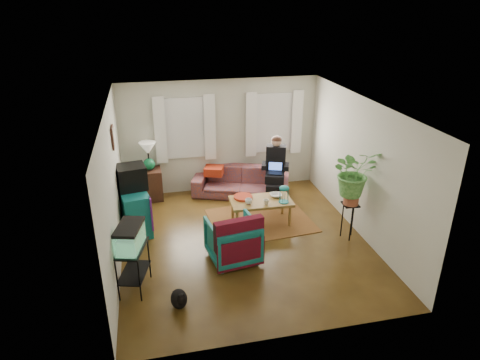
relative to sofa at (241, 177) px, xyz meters
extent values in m
cube|color=#4F2B14|center=(-0.38, -2.05, -0.42)|extent=(4.50, 5.00, 0.01)
cube|color=white|center=(-0.38, -2.05, 2.18)|extent=(4.50, 5.00, 0.01)
cube|color=silver|center=(-0.38, 0.45, 0.88)|extent=(4.50, 0.01, 2.60)
cube|color=silver|center=(-0.38, -4.55, 0.88)|extent=(4.50, 0.01, 2.60)
cube|color=silver|center=(-2.63, -2.05, 0.88)|extent=(0.01, 5.00, 2.60)
cube|color=silver|center=(1.87, -2.05, 0.88)|extent=(0.01, 5.00, 2.60)
cube|color=white|center=(-1.18, 0.43, 1.13)|extent=(1.08, 0.04, 1.38)
cube|color=white|center=(0.87, 0.43, 1.13)|extent=(1.08, 0.04, 1.38)
cube|color=white|center=(-1.18, 0.35, 1.13)|extent=(1.36, 0.06, 1.50)
cube|color=white|center=(0.87, 0.35, 1.13)|extent=(1.36, 0.06, 1.50)
cube|color=#3D2616|center=(-2.60, -1.20, 1.53)|extent=(0.04, 0.32, 0.40)
cube|color=brown|center=(0.12, -1.33, -0.42)|extent=(2.14, 1.77, 0.01)
imported|color=brown|center=(0.00, 0.00, 0.00)|extent=(2.33, 1.53, 0.85)
cube|color=#3C2216|center=(-2.03, 0.21, -0.07)|extent=(0.51, 0.51, 0.71)
cube|color=navy|center=(-2.37, -1.15, 0.01)|extent=(0.65, 1.03, 0.86)
cube|color=black|center=(-2.37, -1.05, 0.67)|extent=(0.61, 0.57, 0.46)
cube|color=black|center=(-2.38, -3.04, -0.05)|extent=(0.54, 0.75, 0.75)
cube|color=#7FD899|center=(-2.38, -3.04, 0.53)|extent=(0.49, 0.68, 0.40)
ellipsoid|color=black|center=(-1.75, -3.61, -0.26)|extent=(0.32, 0.42, 0.32)
imported|color=#12536E|center=(-0.71, -2.55, -0.01)|extent=(0.92, 0.88, 0.83)
cube|color=#9E0A0A|center=(-0.66, -2.87, 0.17)|extent=(0.86, 0.32, 0.69)
cube|color=brown|center=(0.10, -1.40, -0.17)|extent=(1.24, 0.70, 0.51)
imported|color=white|center=(-0.18, -1.50, 0.14)|extent=(0.14, 0.14, 0.11)
imported|color=beige|center=(0.15, -1.60, 0.13)|extent=(0.11, 0.11, 0.10)
imported|color=white|center=(0.44, -1.30, 0.11)|extent=(0.25, 0.25, 0.06)
cylinder|color=#B21414|center=(-0.23, -1.22, 0.10)|extent=(0.39, 0.39, 0.04)
cube|color=black|center=(1.57, -2.32, -0.07)|extent=(0.32, 0.32, 0.72)
imported|color=#599947|center=(1.57, -2.32, 0.79)|extent=(0.86, 0.75, 0.91)
camera|label=1|loc=(-1.96, -8.80, 3.87)|focal=32.00mm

